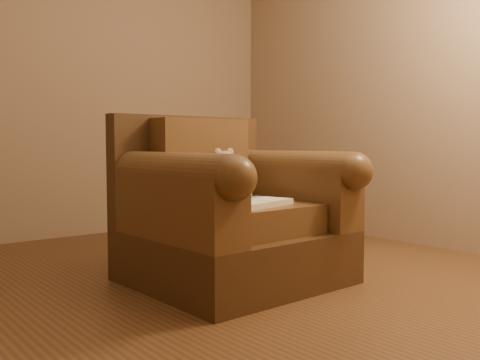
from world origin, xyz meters
TOP-DOWN VIEW (x-y plane):
  - floor at (0.00, 0.00)m, footprint 4.00×4.00m
  - armchair at (0.22, 0.05)m, footprint 1.08×1.03m
  - teddy_bear at (0.27, 0.13)m, footprint 0.22×0.25m
  - guidebook at (0.19, -0.21)m, footprint 0.44×0.33m
  - side_table at (1.19, 0.57)m, footprint 0.44×0.44m

SIDE VIEW (x-z plane):
  - floor at x=0.00m, z-range 0.00..0.00m
  - side_table at x=1.19m, z-range 0.02..0.64m
  - armchair at x=0.22m, z-range -0.11..0.84m
  - guidebook at x=0.19m, z-range 0.45..0.48m
  - teddy_bear at x=0.27m, z-range 0.41..0.72m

